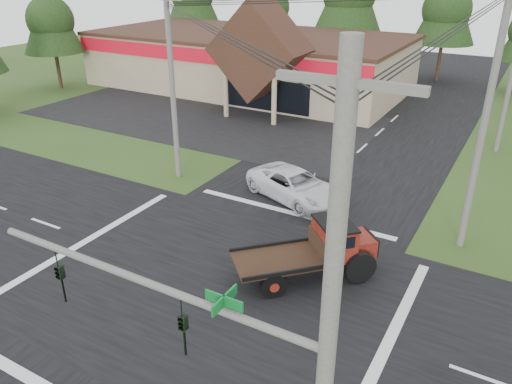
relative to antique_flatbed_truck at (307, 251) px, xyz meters
The scene contains 14 objects.
ground 3.89m from the antique_flatbed_truck, 142.64° to the right, with size 120.00×120.00×0.00m, color #2B3F16.
road_ns 3.89m from the antique_flatbed_truck, 142.64° to the right, with size 12.00×120.00×0.02m, color black.
road_ew 3.89m from the antique_flatbed_truck, 142.64° to the right, with size 120.00×12.00×0.02m, color black.
parking_apron 23.86m from the antique_flatbed_truck, 135.31° to the left, with size 28.00×14.00×0.02m, color black.
cvs_building 33.12m from the antique_flatbed_truck, 124.31° to the left, with size 30.40×18.20×9.19m.
traffic_signal_mast 10.66m from the antique_flatbed_truck, 73.54° to the right, with size 8.12×0.24×7.00m.
utility_pole_nr 11.64m from the antique_flatbed_truck, 64.92° to the right, with size 2.00×0.30×11.00m.
utility_pole_nw 13.05m from the antique_flatbed_truck, 152.25° to the left, with size 2.00×0.30×10.50m.
utility_pole_ne 8.98m from the antique_flatbed_truck, 48.68° to the left, with size 2.00×0.30×11.50m.
tree_row_b 46.23m from the antique_flatbed_truck, 119.99° to the left, with size 5.60×5.60×10.10m.
tree_row_d 40.34m from the antique_flatbed_truck, 94.23° to the left, with size 6.16×6.16×11.11m.
tree_side_w 39.58m from the antique_flatbed_truck, 153.06° to the left, with size 5.60×5.60×10.10m.
antique_flatbed_truck is the anchor object (origin of this frame).
white_pickup 7.32m from the antique_flatbed_truck, 119.20° to the left, with size 2.64×5.72×1.59m, color white.
Camera 1 is at (9.59, -13.52, 11.82)m, focal length 35.00 mm.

